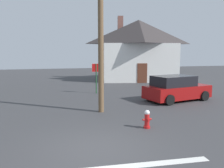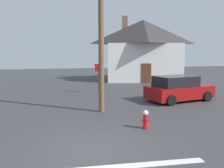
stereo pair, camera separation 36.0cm
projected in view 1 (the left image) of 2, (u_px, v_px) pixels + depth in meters
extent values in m
cube|color=#38383A|center=(96.00, 150.00, 7.81)|extent=(80.00, 80.00, 0.10)
cube|color=silver|center=(141.00, 165.00, 6.62)|extent=(4.07, 0.59, 0.01)
cylinder|color=red|center=(147.00, 127.00, 9.87)|extent=(0.27, 0.27, 0.09)
cylinder|color=red|center=(147.00, 120.00, 9.84)|extent=(0.20, 0.20, 0.50)
sphere|color=white|center=(147.00, 113.00, 9.80)|extent=(0.22, 0.22, 0.22)
cylinder|color=red|center=(144.00, 120.00, 9.79)|extent=(0.09, 0.08, 0.08)
cylinder|color=red|center=(150.00, 119.00, 9.87)|extent=(0.09, 0.08, 0.08)
cylinder|color=red|center=(148.00, 120.00, 9.69)|extent=(0.10, 0.09, 0.10)
cylinder|color=brown|center=(101.00, 19.00, 11.98)|extent=(0.28, 0.28, 9.46)
cylinder|color=#1E4C28|center=(96.00, 79.00, 18.12)|extent=(0.08, 0.08, 2.26)
cube|color=white|center=(96.00, 68.00, 18.01)|extent=(0.64, 0.16, 0.65)
cube|color=red|center=(96.00, 68.00, 18.01)|extent=(0.60, 0.16, 0.61)
cube|color=silver|center=(138.00, 62.00, 26.96)|extent=(8.77, 7.02, 4.03)
pyramid|color=#332D2D|center=(139.00, 32.00, 26.53)|extent=(9.47, 7.58, 2.62)
cube|color=brown|center=(120.00, 27.00, 27.31)|extent=(0.72, 0.72, 2.36)
cube|color=#592D1E|center=(142.00, 73.00, 24.39)|extent=(0.99, 0.28, 2.00)
cube|color=maroon|center=(177.00, 92.00, 15.57)|extent=(4.57, 2.74, 0.79)
cube|color=black|center=(173.00, 81.00, 15.32)|extent=(2.85, 2.16, 0.65)
cylinder|color=black|center=(183.00, 92.00, 17.10)|extent=(0.67, 0.35, 0.64)
cylinder|color=black|center=(204.00, 96.00, 15.44)|extent=(0.67, 0.35, 0.64)
cylinder|color=black|center=(150.00, 95.00, 15.77)|extent=(0.67, 0.35, 0.64)
cylinder|color=black|center=(170.00, 100.00, 14.10)|extent=(0.67, 0.35, 0.64)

